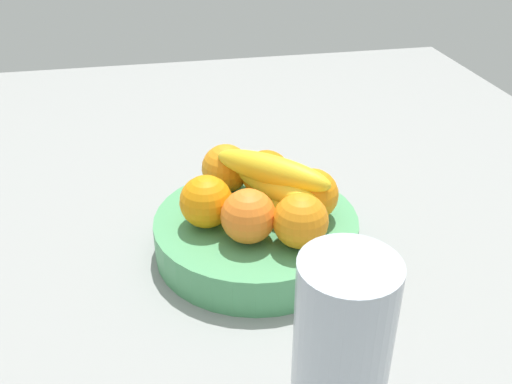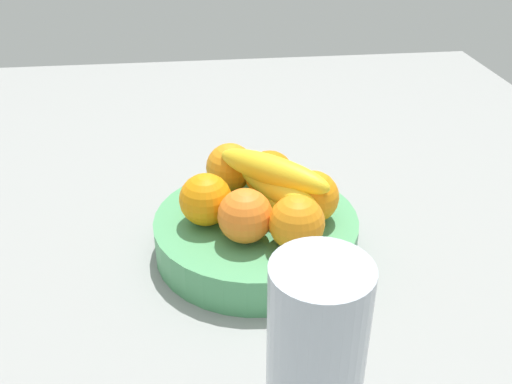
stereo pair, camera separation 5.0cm
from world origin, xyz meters
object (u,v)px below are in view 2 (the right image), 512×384
orange_front_right (297,223)px  orange_back_right (230,167)px  orange_front_left (245,216)px  orange_center (313,197)px  banana_bunch (275,184)px  thermos_tumbler (316,358)px  fruit_bowl (256,234)px  orange_top_stack (206,200)px  orange_back_left (270,175)px

orange_front_right → orange_back_right: 16.85cm
orange_front_left → orange_center: 9.93cm
banana_bunch → thermos_tumbler: bearing=-2.0°
fruit_bowl → orange_center: 9.64cm
fruit_bowl → orange_top_stack: (0.26, -6.63, 6.11)cm
orange_front_right → orange_center: bearing=151.3°
orange_front_right → orange_back_right: (-15.36, -6.93, 0.00)cm
orange_back_right → banana_bunch: size_ratio=0.39×
orange_front_left → orange_top_stack: 6.50cm
fruit_bowl → orange_back_left: (-5.30, 2.54, 6.11)cm
orange_back_right → orange_top_stack: size_ratio=1.00×
banana_bunch → orange_back_right: bearing=-141.3°
orange_top_stack → thermos_tumbler: size_ratio=0.35×
orange_front_left → orange_back_right: 13.09cm
fruit_bowl → orange_front_left: bearing=-22.1°
orange_back_left → fruit_bowl: bearing=-25.6°
orange_front_left → orange_front_right: same height
orange_front_left → thermos_tumbler: (24.82, 3.63, 1.07)cm
fruit_bowl → banana_bunch: 7.51cm
orange_center → orange_front_right: bearing=-28.7°
orange_back_left → orange_front_left: bearing=-24.0°
orange_front_right → orange_top_stack: (-6.78, -10.80, 0.00)cm
orange_center → orange_back_right: (-9.53, -10.11, 0.00)cm
orange_back_left → orange_back_right: 6.10cm
thermos_tumbler → orange_back_left: bearing=178.6°
orange_back_left → orange_back_right: (-3.02, -5.30, 0.00)cm
fruit_bowl → orange_back_left: 8.47cm
orange_center → thermos_tumbler: 28.93cm
orange_center → orange_top_stack: (-0.96, -13.98, 0.00)cm
fruit_bowl → orange_front_left: size_ratio=3.97×
orange_back_right → orange_top_stack: bearing=-24.3°
orange_front_left → orange_back_right: bearing=-176.3°
orange_center → orange_back_right: 13.90cm
orange_front_left → banana_bunch: bearing=142.6°
orange_back_right → banana_bunch: 8.89cm
orange_top_stack → orange_back_left: bearing=121.2°
orange_back_right → banana_bunch: bearing=38.7°
fruit_bowl → thermos_tumbler: thermos_tumbler is taller
orange_back_left → orange_center: bearing=36.5°
orange_back_right → thermos_tumbler: thermos_tumbler is taller
orange_top_stack → thermos_tumbler: thermos_tumbler is taller
orange_back_left → thermos_tumbler: bearing=-1.4°
orange_front_left → orange_back_right: size_ratio=1.00×
orange_center → orange_top_stack: same height
orange_back_left → orange_top_stack: 10.72cm
orange_front_right → thermos_tumbler: 22.69cm
orange_back_right → thermos_tumbler: (37.88, 4.46, 1.07)cm
fruit_bowl → orange_back_left: size_ratio=3.97×
fruit_bowl → orange_front_left: (4.75, -1.92, 6.11)cm
orange_back_left → thermos_tumbler: (34.86, -0.84, 1.07)cm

